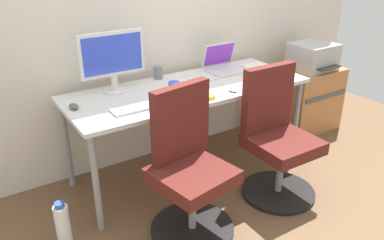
# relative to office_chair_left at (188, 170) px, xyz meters

# --- Properties ---
(ground_plane) EXTENTS (5.28, 5.28, 0.00)m
(ground_plane) POSITION_rel_office_chair_left_xyz_m (0.37, 0.58, -0.42)
(ground_plane) COLOR brown
(back_wall) EXTENTS (4.40, 0.04, 2.60)m
(back_wall) POSITION_rel_office_chair_left_xyz_m (0.37, 1.01, 0.88)
(back_wall) COLOR silver
(back_wall) RESTS_ON ground
(desk) EXTENTS (1.84, 0.71, 0.72)m
(desk) POSITION_rel_office_chair_left_xyz_m (0.37, 0.58, 0.24)
(desk) COLOR silver
(desk) RESTS_ON ground
(office_chair_left) EXTENTS (0.54, 0.54, 0.94)m
(office_chair_left) POSITION_rel_office_chair_left_xyz_m (0.00, 0.00, 0.00)
(office_chair_left) COLOR black
(office_chair_left) RESTS_ON ground
(office_chair_right) EXTENTS (0.54, 0.54, 0.94)m
(office_chair_right) POSITION_rel_office_chair_left_xyz_m (0.75, 0.00, 0.00)
(office_chair_right) COLOR black
(office_chair_right) RESTS_ON ground
(side_cabinet) EXTENTS (0.59, 0.42, 0.61)m
(side_cabinet) POSITION_rel_office_chair_left_xyz_m (1.78, 0.63, -0.12)
(side_cabinet) COLOR #B77542
(side_cabinet) RESTS_ON ground
(printer) EXTENTS (0.38, 0.40, 0.24)m
(printer) POSITION_rel_office_chair_left_xyz_m (1.78, 0.63, 0.31)
(printer) COLOR #B7B7B7
(printer) RESTS_ON side_cabinet
(water_bottle_on_floor) EXTENTS (0.09, 0.09, 0.31)m
(water_bottle_on_floor) POSITION_rel_office_chair_left_xyz_m (-0.74, 0.26, -0.28)
(water_bottle_on_floor) COLOR white
(water_bottle_on_floor) RESTS_ON ground
(desktop_monitor) EXTENTS (0.48, 0.18, 0.43)m
(desktop_monitor) POSITION_rel_office_chair_left_xyz_m (-0.13, 0.79, 0.55)
(desktop_monitor) COLOR silver
(desktop_monitor) RESTS_ON desk
(open_laptop) EXTENTS (0.31, 0.28, 0.22)m
(open_laptop) POSITION_rel_office_chair_left_xyz_m (0.84, 0.76, 0.35)
(open_laptop) COLOR silver
(open_laptop) RESTS_ON desk
(keyboard_by_monitor) EXTENTS (0.34, 0.12, 0.02)m
(keyboard_by_monitor) POSITION_rel_office_chair_left_xyz_m (-0.14, 0.40, 0.31)
(keyboard_by_monitor) COLOR #B7B7B7
(keyboard_by_monitor) RESTS_ON desk
(keyboard_by_laptop) EXTENTS (0.34, 0.12, 0.02)m
(keyboard_by_laptop) POSITION_rel_office_chair_left_xyz_m (0.47, 0.64, 0.31)
(keyboard_by_laptop) COLOR silver
(keyboard_by_laptop) RESTS_ON desk
(mouse_by_monitor) EXTENTS (0.06, 0.10, 0.03)m
(mouse_by_monitor) POSITION_rel_office_chair_left_xyz_m (0.59, 0.32, 0.31)
(mouse_by_monitor) COLOR silver
(mouse_by_monitor) RESTS_ON desk
(mouse_by_laptop) EXTENTS (0.06, 0.10, 0.03)m
(mouse_by_laptop) POSITION_rel_office_chair_left_xyz_m (-0.48, 0.63, 0.31)
(mouse_by_laptop) COLOR #515156
(mouse_by_laptop) RESTS_ON desk
(coffee_mug) EXTENTS (0.08, 0.08, 0.09)m
(coffee_mug) POSITION_rel_office_chair_left_xyz_m (0.20, 0.50, 0.34)
(coffee_mug) COLOR blue
(coffee_mug) RESTS_ON desk
(pen_cup) EXTENTS (0.07, 0.07, 0.10)m
(pen_cup) POSITION_rel_office_chair_left_xyz_m (0.27, 0.87, 0.35)
(pen_cup) COLOR slate
(pen_cup) RESTS_ON desk
(notebook) EXTENTS (0.21, 0.15, 0.03)m
(notebook) POSITION_rel_office_chair_left_xyz_m (0.28, 0.34, 0.31)
(notebook) COLOR yellow
(notebook) RESTS_ON desk
(paper_pile) EXTENTS (0.21, 0.30, 0.01)m
(paper_pile) POSITION_rel_office_chair_left_xyz_m (1.13, 0.64, 0.30)
(paper_pile) COLOR white
(paper_pile) RESTS_ON desk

